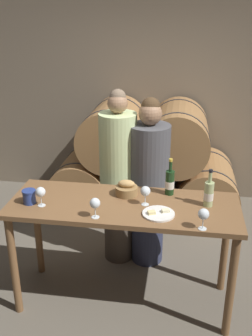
{
  "coord_description": "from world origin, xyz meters",
  "views": [
    {
      "loc": [
        0.43,
        -2.72,
        2.41
      ],
      "look_at": [
        0.0,
        0.13,
        1.2
      ],
      "focal_mm": 42.0,
      "sensor_mm": 36.0,
      "label": 1
    }
  ],
  "objects_px": {
    "person_right": "(149,184)",
    "wine_glass_left": "(95,204)",
    "wine_bottle_red": "(170,182)",
    "wine_bottle_white": "(209,194)",
    "tasting_table": "(124,218)",
    "wine_glass_right": "(204,215)",
    "cheese_plate": "(158,213)",
    "bread_basket": "(127,189)",
    "blue_crock": "(29,196)",
    "wine_glass_far_left": "(41,192)",
    "person_left": "(118,178)",
    "wine_glass_center": "(145,191)"
  },
  "relations": [
    {
      "from": "tasting_table",
      "to": "wine_bottle_white",
      "type": "distance_m",
      "value": 0.7
    },
    {
      "from": "tasting_table",
      "to": "bread_basket",
      "type": "bearing_deg",
      "value": 89.69
    },
    {
      "from": "tasting_table",
      "to": "wine_bottle_white",
      "type": "height_order",
      "value": "wine_bottle_white"
    },
    {
      "from": "wine_bottle_red",
      "to": "wine_bottle_white",
      "type": "distance_m",
      "value": 0.35
    },
    {
      "from": "person_left",
      "to": "person_right",
      "type": "xyz_separation_m",
      "value": [
        0.29,
        0.0,
        -0.04
      ]
    },
    {
      "from": "person_right",
      "to": "blue_crock",
      "type": "bearing_deg",
      "value": -140.07
    },
    {
      "from": "person_left",
      "to": "person_right",
      "type": "height_order",
      "value": "person_left"
    },
    {
      "from": "wine_glass_center",
      "to": "person_right",
      "type": "bearing_deg",
      "value": 92.81
    },
    {
      "from": "wine_glass_left",
      "to": "wine_glass_right",
      "type": "bearing_deg",
      "value": -3.35
    },
    {
      "from": "person_left",
      "to": "wine_glass_center",
      "type": "height_order",
      "value": "person_left"
    },
    {
      "from": "wine_bottle_white",
      "to": "wine_glass_center",
      "type": "bearing_deg",
      "value": -173.07
    },
    {
      "from": "person_right",
      "to": "cheese_plate",
      "type": "bearing_deg",
      "value": -79.18
    },
    {
      "from": "person_right",
      "to": "wine_bottle_white",
      "type": "bearing_deg",
      "value": -47.49
    },
    {
      "from": "cheese_plate",
      "to": "wine_glass_center",
      "type": "height_order",
      "value": "wine_glass_center"
    },
    {
      "from": "blue_crock",
      "to": "wine_glass_right",
      "type": "distance_m",
      "value": 1.36
    },
    {
      "from": "blue_crock",
      "to": "wine_glass_right",
      "type": "height_order",
      "value": "wine_glass_right"
    },
    {
      "from": "wine_bottle_white",
      "to": "bread_basket",
      "type": "height_order",
      "value": "wine_bottle_white"
    },
    {
      "from": "tasting_table",
      "to": "wine_glass_left",
      "type": "bearing_deg",
      "value": -124.82
    },
    {
      "from": "cheese_plate",
      "to": "wine_glass_left",
      "type": "relative_size",
      "value": 1.54
    },
    {
      "from": "tasting_table",
      "to": "wine_glass_right",
      "type": "relative_size",
      "value": 11.54
    },
    {
      "from": "bread_basket",
      "to": "wine_glass_center",
      "type": "bearing_deg",
      "value": -42.07
    },
    {
      "from": "person_right",
      "to": "wine_glass_right",
      "type": "relative_size",
      "value": 10.49
    },
    {
      "from": "tasting_table",
      "to": "blue_crock",
      "type": "relative_size",
      "value": 16.4
    },
    {
      "from": "tasting_table",
      "to": "wine_glass_far_left",
      "type": "bearing_deg",
      "value": -168.34
    },
    {
      "from": "cheese_plate",
      "to": "bread_basket",
      "type": "bearing_deg",
      "value": 134.07
    },
    {
      "from": "tasting_table",
      "to": "wine_glass_center",
      "type": "distance_m",
      "value": 0.3
    },
    {
      "from": "wine_bottle_red",
      "to": "wine_glass_far_left",
      "type": "distance_m",
      "value": 1.04
    },
    {
      "from": "person_right",
      "to": "wine_glass_left",
      "type": "relative_size",
      "value": 10.49
    },
    {
      "from": "wine_bottle_red",
      "to": "wine_glass_far_left",
      "type": "xyz_separation_m",
      "value": [
        -0.98,
        -0.36,
        0.01
      ]
    },
    {
      "from": "bread_basket",
      "to": "wine_glass_right",
      "type": "distance_m",
      "value": 0.76
    },
    {
      "from": "person_right",
      "to": "bread_basket",
      "type": "bearing_deg",
      "value": -106.56
    },
    {
      "from": "wine_bottle_red",
      "to": "blue_crock",
      "type": "bearing_deg",
      "value": -163.14
    },
    {
      "from": "wine_glass_left",
      "to": "blue_crock",
      "type": "bearing_deg",
      "value": 165.73
    },
    {
      "from": "person_left",
      "to": "wine_bottle_white",
      "type": "height_order",
      "value": "person_left"
    },
    {
      "from": "person_left",
      "to": "wine_glass_right",
      "type": "xyz_separation_m",
      "value": [
        0.76,
        -0.92,
        0.19
      ]
    },
    {
      "from": "wine_glass_left",
      "to": "wine_glass_center",
      "type": "distance_m",
      "value": 0.43
    },
    {
      "from": "wine_bottle_white",
      "to": "bread_basket",
      "type": "bearing_deg",
      "value": 171.81
    },
    {
      "from": "wine_bottle_red",
      "to": "wine_bottle_white",
      "type": "height_order",
      "value": "wine_bottle_red"
    },
    {
      "from": "tasting_table",
      "to": "cheese_plate",
      "type": "distance_m",
      "value": 0.35
    },
    {
      "from": "person_right",
      "to": "bread_basket",
      "type": "height_order",
      "value": "person_right"
    },
    {
      "from": "tasting_table",
      "to": "wine_glass_left",
      "type": "height_order",
      "value": "wine_glass_left"
    },
    {
      "from": "wine_glass_center",
      "to": "wine_bottle_red",
      "type": "bearing_deg",
      "value": 50.78
    },
    {
      "from": "tasting_table",
      "to": "wine_glass_far_left",
      "type": "distance_m",
      "value": 0.69
    },
    {
      "from": "person_right",
      "to": "wine_glass_left",
      "type": "distance_m",
      "value": 0.96
    },
    {
      "from": "person_right",
      "to": "wine_bottle_red",
      "type": "height_order",
      "value": "person_right"
    },
    {
      "from": "tasting_table",
      "to": "cheese_plate",
      "type": "xyz_separation_m",
      "value": [
        0.29,
        -0.13,
        0.14
      ]
    },
    {
      "from": "wine_bottle_white",
      "to": "person_right",
      "type": "bearing_deg",
      "value": 132.51
    },
    {
      "from": "wine_glass_far_left",
      "to": "wine_glass_left",
      "type": "height_order",
      "value": "same"
    },
    {
      "from": "bread_basket",
      "to": "wine_glass_far_left",
      "type": "xyz_separation_m",
      "value": [
        -0.63,
        -0.29,
        0.06
      ]
    },
    {
      "from": "wine_glass_center",
      "to": "bread_basket",
      "type": "bearing_deg",
      "value": 137.93
    }
  ]
}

